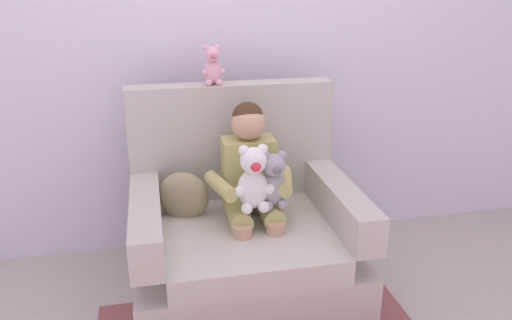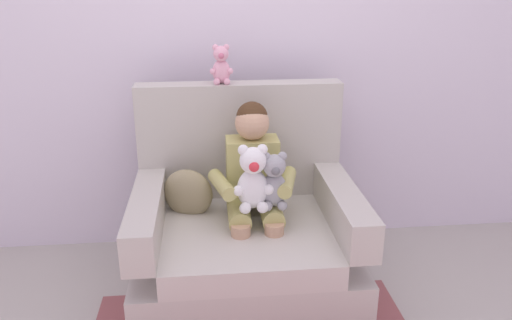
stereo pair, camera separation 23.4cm
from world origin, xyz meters
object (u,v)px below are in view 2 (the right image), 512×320
plush_grey (274,182)px  throw_pillow (188,193)px  plush_white (253,180)px  armchair (245,234)px  plush_pink_on_backrest (221,66)px  seated_child (254,178)px

plush_grey → throw_pillow: bearing=174.6°
plush_white → throw_pillow: (-0.31, 0.23, -0.16)m
plush_white → plush_grey: plush_white is taller
armchair → throw_pillow: (-0.28, 0.11, 0.19)m
plush_white → plush_pink_on_backrest: size_ratio=1.59×
armchair → plush_pink_on_backrest: plush_pink_on_backrest is taller
plush_white → plush_grey: 0.10m
throw_pillow → plush_white: bearing=-36.2°
plush_grey → armchair: bearing=162.1°
seated_child → throw_pillow: seated_child is taller
seated_child → throw_pillow: 0.36m
plush_white → plush_grey: (0.10, 0.01, -0.02)m
seated_child → plush_pink_on_backrest: (-0.14, 0.30, 0.51)m
plush_white → throw_pillow: plush_white is taller
armchair → plush_grey: size_ratio=3.90×
plush_grey → throw_pillow: size_ratio=1.07×
plush_grey → throw_pillow: plush_grey is taller
seated_child → plush_pink_on_backrest: plush_pink_on_backrest is taller
plush_grey → seated_child: bearing=147.0°
armchair → plush_grey: 0.37m
plush_white → plush_pink_on_backrest: bearing=104.4°
plush_white → armchair: bearing=102.8°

